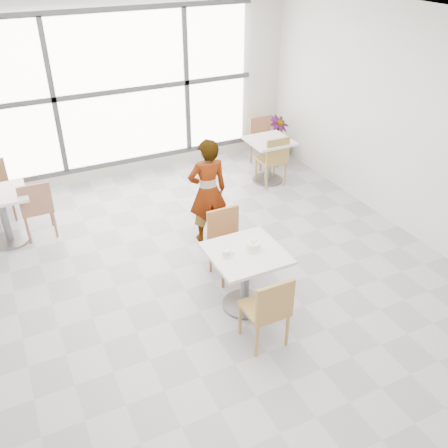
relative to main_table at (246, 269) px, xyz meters
name	(u,v)px	position (x,y,z in m)	size (l,w,h in m)	color
floor	(213,281)	(-0.14, 0.56, -0.52)	(7.00, 7.00, 0.00)	#9E9EA5
ceiling	(210,24)	(-0.14, 0.56, 2.48)	(7.00, 7.00, 0.00)	white
wall_back	(122,89)	(-0.14, 4.06, 0.98)	(6.00, 6.00, 0.00)	silver
wall_right	(419,129)	(2.86, 0.56, 0.98)	(7.00, 7.00, 0.00)	silver
window	(123,90)	(-0.14, 3.99, 0.98)	(4.60, 0.07, 2.52)	white
main_table	(246,269)	(0.00, 0.00, 0.00)	(0.80, 0.80, 0.75)	silver
chair_near	(269,308)	(-0.09, -0.65, -0.02)	(0.42, 0.42, 0.87)	#A1793F
chair_far	(227,239)	(0.10, 0.67, -0.02)	(0.42, 0.42, 0.87)	#9D663A
oatmeal_bowl	(253,245)	(0.10, 0.03, 0.27)	(0.21, 0.21, 0.09)	white
coffee_cup	(226,253)	(-0.22, 0.03, 0.26)	(0.16, 0.13, 0.07)	silver
person	(208,191)	(0.22, 1.49, 0.22)	(0.54, 0.35, 1.48)	black
bg_table_left	(3,211)	(-2.31, 2.63, -0.04)	(0.70, 0.70, 0.75)	silver
bg_table_right	(269,154)	(1.90, 2.72, -0.04)	(0.70, 0.70, 0.75)	silver
bg_chair_left_near	(37,206)	(-1.88, 2.56, -0.02)	(0.42, 0.42, 0.87)	#916048
bg_chair_right_near	(274,158)	(1.89, 2.53, -0.02)	(0.42, 0.42, 0.87)	olive
bg_chair_right_far	(263,138)	(2.17, 3.39, -0.02)	(0.42, 0.42, 0.87)	#966143
plant_right	(277,137)	(2.56, 3.52, -0.13)	(0.44, 0.44, 0.79)	#3E8D41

